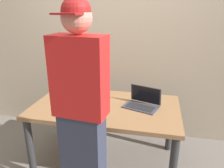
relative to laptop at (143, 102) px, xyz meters
name	(u,v)px	position (x,y,z in m)	size (l,w,h in m)	color
ground_plane	(106,160)	(-0.39, -0.07, -0.76)	(8.00, 8.00, 0.00)	slate
desk	(106,113)	(-0.39, -0.07, -0.14)	(1.56, 0.88, 0.72)	olive
laptop	(143,102)	(0.00, 0.00, 0.00)	(0.40, 0.34, 0.20)	#383D4C
beer_bottle_brown	(86,88)	(-0.66, 0.09, 0.07)	(0.07, 0.07, 0.32)	brown
beer_bottle_amber	(76,86)	(-0.78, 0.10, 0.08)	(0.07, 0.07, 0.32)	#333333
beer_bottle_dark	(82,85)	(-0.74, 0.19, 0.07)	(0.07, 0.07, 0.31)	#472B14
person_figure	(82,117)	(-0.41, -0.75, 0.17)	(0.41, 0.30, 1.79)	#2D3347
coffee_mug	(155,95)	(0.12, 0.22, 0.01)	(0.12, 0.08, 0.10)	white
back_wall	(119,41)	(-0.39, 0.70, 0.54)	(6.00, 0.10, 2.60)	tan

